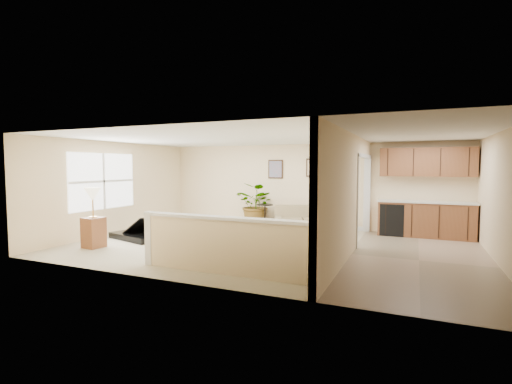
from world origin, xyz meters
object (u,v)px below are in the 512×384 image
at_px(palm_plant, 257,205).
at_px(small_plant, 340,227).
at_px(piano, 147,215).
at_px(lamp_stand, 93,222).
at_px(loveseat, 303,218).
at_px(accent_table, 265,213).
at_px(piano_bench, 211,234).

distance_m(palm_plant, small_plant, 2.76).
relative_size(piano, small_plant, 3.89).
bearing_deg(palm_plant, lamp_stand, -117.02).
bearing_deg(lamp_stand, loveseat, 47.85).
distance_m(accent_table, small_plant, 2.36).
distance_m(piano, piano_bench, 2.07).
height_order(palm_plant, small_plant, palm_plant).
distance_m(piano_bench, palm_plant, 3.02).
height_order(piano, piano_bench, piano).
relative_size(piano, accent_table, 2.74).
distance_m(piano_bench, lamp_stand, 2.65).
distance_m(piano_bench, loveseat, 3.15).
height_order(piano, lamp_stand, lamp_stand).
relative_size(accent_table, lamp_stand, 0.52).
distance_m(piano, accent_table, 3.43).
height_order(small_plant, lamp_stand, lamp_stand).
height_order(palm_plant, lamp_stand, lamp_stand).
relative_size(palm_plant, small_plant, 2.85).
xyz_separation_m(loveseat, palm_plant, (-1.53, 0.19, 0.31)).
height_order(piano, small_plant, piano).
relative_size(loveseat, small_plant, 3.83).
bearing_deg(piano_bench, accent_table, 85.05).
relative_size(piano_bench, palm_plant, 0.54).
xyz_separation_m(loveseat, lamp_stand, (-3.72, -4.10, 0.23)).
distance_m(palm_plant, lamp_stand, 4.82).
height_order(loveseat, small_plant, loveseat).
bearing_deg(small_plant, accent_table, 170.73).
relative_size(loveseat, lamp_stand, 1.39).
bearing_deg(accent_table, palm_plant, 150.52).
xyz_separation_m(piano_bench, accent_table, (0.24, 2.80, 0.20)).
bearing_deg(small_plant, lamp_stand, -142.54).
xyz_separation_m(piano_bench, palm_plant, (-0.10, 3.00, 0.40)).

